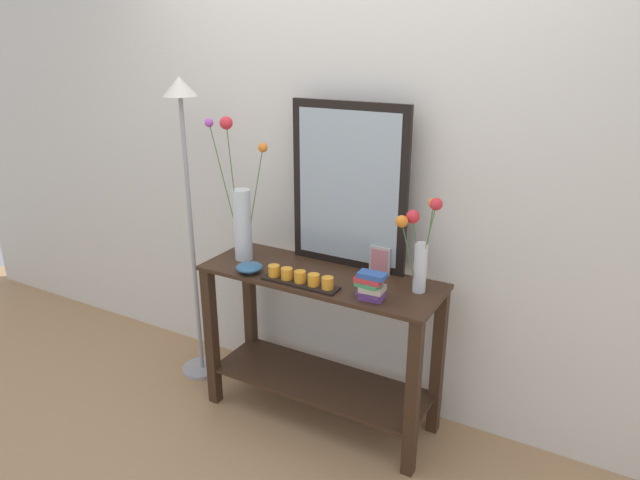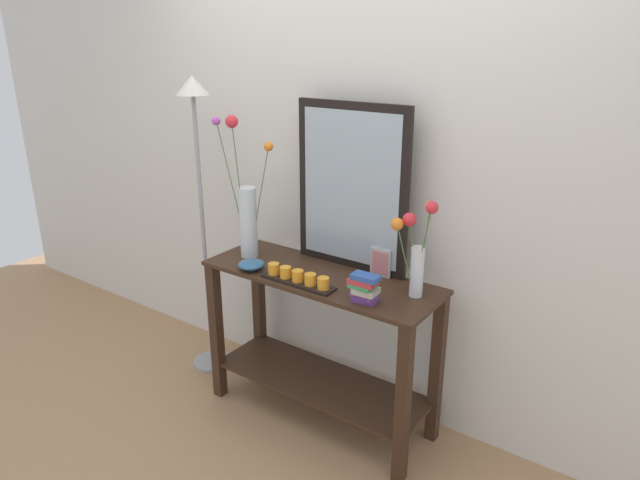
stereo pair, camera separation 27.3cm
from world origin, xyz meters
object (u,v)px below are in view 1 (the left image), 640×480
object	(u,v)px
vase_right	(420,244)
book_stack	(371,286)
decorative_bowl	(249,267)
tall_vase_left	(241,214)
picture_frame_small	(380,260)
candle_tray	(300,279)
floor_lamp	(187,184)
console_table	(320,333)
mirror_leaning	(349,187)

from	to	relation	value
vase_right	book_stack	size ratio (longest dim) A/B	3.33
vase_right	decorative_bowl	xyz separation A→B (m)	(-0.81, -0.19, -0.21)
tall_vase_left	picture_frame_small	xyz separation A→B (m)	(0.70, 0.17, -0.18)
vase_right	book_stack	distance (m)	0.29
vase_right	candle_tray	bearing A→B (deg)	-159.75
vase_right	candle_tray	size ratio (longest dim) A/B	1.17
floor_lamp	console_table	bearing A→B (deg)	-1.89
tall_vase_left	mirror_leaning	bearing A→B (deg)	20.75
tall_vase_left	book_stack	distance (m)	0.82
mirror_leaning	book_stack	xyz separation A→B (m)	(0.27, -0.31, -0.35)
vase_right	picture_frame_small	bearing A→B (deg)	154.30
vase_right	book_stack	world-z (taller)	vase_right
console_table	mirror_leaning	distance (m)	0.76
tall_vase_left	candle_tray	distance (m)	0.50
vase_right	candle_tray	distance (m)	0.58
picture_frame_small	floor_lamp	size ratio (longest dim) A/B	0.08
decorative_bowl	book_stack	bearing A→B (deg)	1.14
console_table	candle_tray	size ratio (longest dim) A/B	3.11
candle_tray	book_stack	distance (m)	0.36
floor_lamp	tall_vase_left	bearing A→B (deg)	-5.88
floor_lamp	book_stack	bearing A→B (deg)	-7.64
book_stack	floor_lamp	distance (m)	1.22
console_table	picture_frame_small	distance (m)	0.49
mirror_leaning	candle_tray	bearing A→B (deg)	-104.66
picture_frame_small	candle_tray	bearing A→B (deg)	-132.11
book_stack	floor_lamp	bearing A→B (deg)	172.36
picture_frame_small	book_stack	xyz separation A→B (m)	(0.08, -0.29, -0.00)
mirror_leaning	book_stack	size ratio (longest dim) A/B	5.97
tall_vase_left	vase_right	distance (m)	0.94
decorative_bowl	vase_right	bearing A→B (deg)	13.12
console_table	book_stack	distance (m)	0.53
console_table	tall_vase_left	distance (m)	0.73
tall_vase_left	candle_tray	bearing A→B (deg)	-17.03
candle_tray	picture_frame_small	xyz separation A→B (m)	(0.27, 0.30, 0.04)
floor_lamp	vase_right	bearing A→B (deg)	0.77
vase_right	floor_lamp	world-z (taller)	floor_lamp
vase_right	book_stack	xyz separation A→B (m)	(-0.15, -0.18, -0.17)
console_table	picture_frame_small	xyz separation A→B (m)	(0.25, 0.16, 0.39)
candle_tray	mirror_leaning	bearing A→B (deg)	75.34
console_table	mirror_leaning	size ratio (longest dim) A/B	1.48
decorative_bowl	mirror_leaning	bearing A→B (deg)	40.55
candle_tray	floor_lamp	bearing A→B (deg)	168.15
vase_right	decorative_bowl	distance (m)	0.86
picture_frame_small	decorative_bowl	bearing A→B (deg)	-152.01
floor_lamp	mirror_leaning	bearing A→B (deg)	9.76
vase_right	floor_lamp	bearing A→B (deg)	-179.23
vase_right	console_table	bearing A→B (deg)	-174.62
console_table	tall_vase_left	bearing A→B (deg)	-178.50
mirror_leaning	vase_right	size ratio (longest dim) A/B	1.79
tall_vase_left	floor_lamp	world-z (taller)	floor_lamp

